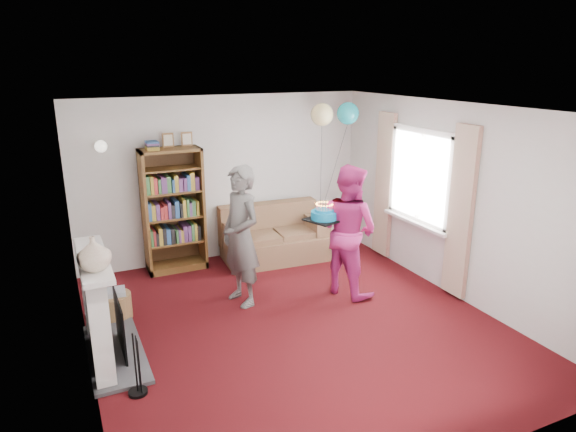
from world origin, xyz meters
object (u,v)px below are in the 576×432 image
bookcase (173,211)px  person_striped (241,236)px  person_magenta (348,230)px  sofa (274,238)px  birthday_cake (324,215)px

bookcase → person_striped: size_ratio=1.13×
person_magenta → person_striped: bearing=58.8°
sofa → birthday_cake: (0.04, -1.53, 0.79)m
sofa → person_striped: person_striped is taller
bookcase → person_striped: bookcase is taller
sofa → bookcase: bearing=174.8°
sofa → person_striped: 1.70m
bookcase → sofa: (1.49, -0.23, -0.57)m
person_striped → birthday_cake: person_striped is taller
birthday_cake → bookcase: bearing=131.0°
bookcase → person_magenta: bearing=-43.4°
person_striped → birthday_cake: 1.08m
bookcase → sofa: bookcase is taller
person_striped → birthday_cake: (1.02, -0.26, 0.22)m
bookcase → person_striped: (0.51, -1.50, 0.00)m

